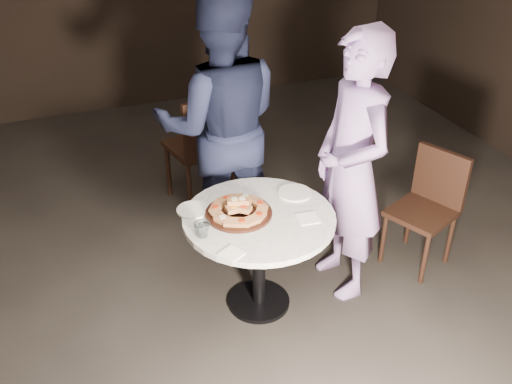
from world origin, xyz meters
TOP-DOWN VIEW (x-y plane):
  - floor at (0.00, 0.00)m, footprint 7.00×7.00m
  - table at (0.10, -0.02)m, footprint 1.10×1.10m
  - serving_board at (-0.01, 0.04)m, footprint 0.49×0.49m
  - focaccia_pile at (-0.01, 0.04)m, footprint 0.34×0.35m
  - plate_left at (-0.24, 0.17)m, footprint 0.25×0.25m
  - plate_right at (0.39, 0.13)m, footprint 0.27×0.27m
  - water_glass at (-0.26, -0.09)m, footprint 0.09×0.09m
  - napkin_near at (-0.17, -0.30)m, footprint 0.15×0.15m
  - napkin_far at (0.34, -0.15)m, footprint 0.13×0.13m
  - chair_far at (0.13, 1.23)m, footprint 0.53×0.54m
  - chair_right at (1.33, 0.03)m, footprint 0.51×0.50m
  - diner_navy at (0.11, 0.72)m, footprint 1.03×0.89m
  - diner_teal at (0.69, -0.01)m, footprint 0.42×0.62m

SIDE VIEW (x-z plane):
  - floor at x=0.00m, z-range 0.00..0.00m
  - chair_right at x=1.33m, z-range 0.06..0.86m
  - table at x=0.10m, z-range 0.21..0.87m
  - chair_far at x=0.13m, z-range 0.07..1.02m
  - napkin_near at x=-0.17m, z-range 0.66..0.67m
  - napkin_far at x=0.34m, z-range 0.66..0.67m
  - plate_left at x=-0.24m, z-range 0.66..0.67m
  - plate_right at x=0.39m, z-range 0.66..0.67m
  - serving_board at x=-0.01m, z-range 0.66..0.68m
  - water_glass at x=-0.26m, z-range 0.66..0.74m
  - focaccia_pile at x=-0.01m, z-range 0.66..0.75m
  - diner_teal at x=0.69m, z-range 0.00..1.69m
  - diner_navy at x=0.11m, z-range 0.00..1.82m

